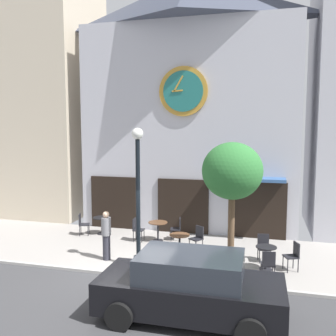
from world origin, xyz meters
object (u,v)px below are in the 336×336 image
(cafe_table_center_left, at_px, (102,222))
(cafe_table_center_right, at_px, (158,227))
(cafe_table_leftmost, at_px, (266,254))
(cafe_chair_facing_street, at_px, (137,228))
(cafe_chair_by_entrance, at_px, (82,223))
(cafe_chair_mid_row, at_px, (264,246))
(cafe_chair_near_lamp, at_px, (293,254))
(street_tree, at_px, (232,172))
(street_lamp, at_px, (138,198))
(cafe_chair_facing_wall, at_px, (198,236))
(parked_car_black, at_px, (190,287))
(pedestrian_grey, at_px, (106,235))
(cafe_table_center, at_px, (180,240))
(cafe_chair_outer, at_px, (268,263))
(cafe_chair_curbside, at_px, (178,227))

(cafe_table_center_left, height_order, cafe_table_center_right, cafe_table_center_right)
(cafe_table_leftmost, distance_m, cafe_chair_facing_street, 5.27)
(cafe_chair_by_entrance, xyz_separation_m, cafe_chair_mid_row, (7.32, -1.20, 0.00))
(cafe_chair_facing_street, bearing_deg, cafe_chair_near_lamp, -16.09)
(street_tree, xyz_separation_m, cafe_chair_mid_row, (0.97, 1.44, -2.62))
(street_lamp, xyz_separation_m, cafe_table_leftmost, (3.96, 0.79, -1.75))
(cafe_table_center_right, distance_m, cafe_table_leftmost, 4.60)
(cafe_chair_facing_wall, bearing_deg, cafe_chair_near_lamp, -18.97)
(parked_car_black, bearing_deg, cafe_chair_by_entrance, 135.76)
(cafe_chair_by_entrance, height_order, cafe_chair_mid_row, same)
(pedestrian_grey, bearing_deg, cafe_chair_facing_wall, 30.97)
(street_tree, relative_size, cafe_table_center, 5.49)
(cafe_table_center_right, relative_size, pedestrian_grey, 0.45)
(cafe_table_center_left, xyz_separation_m, cafe_chair_facing_wall, (4.28, -1.09, 0.02))
(street_tree, relative_size, cafe_table_center_left, 5.64)
(cafe_chair_facing_street, height_order, pedestrian_grey, pedestrian_grey)
(cafe_table_center_left, bearing_deg, cafe_chair_outer, -25.26)
(cafe_chair_mid_row, distance_m, cafe_chair_curbside, 3.66)
(cafe_table_center, relative_size, pedestrian_grey, 0.44)
(cafe_table_center_right, relative_size, cafe_chair_facing_wall, 0.84)
(street_lamp, relative_size, cafe_chair_outer, 4.95)
(cafe_table_center, bearing_deg, cafe_chair_curbside, 105.56)
(cafe_table_leftmost, bearing_deg, cafe_table_center_left, 160.56)
(cafe_chair_curbside, relative_size, cafe_chair_facing_wall, 1.00)
(street_lamp, height_order, cafe_chair_mid_row, street_lamp)
(cafe_chair_near_lamp, distance_m, pedestrian_grey, 6.09)
(pedestrian_grey, bearing_deg, cafe_table_center_right, 65.93)
(street_lamp, distance_m, cafe_chair_near_lamp, 5.18)
(street_lamp, distance_m, cafe_chair_facing_street, 3.29)
(street_lamp, distance_m, street_tree, 3.04)
(cafe_chair_by_entrance, height_order, cafe_chair_facing_wall, same)
(cafe_chair_mid_row, xyz_separation_m, pedestrian_grey, (-5.15, -1.22, 0.33))
(street_tree, bearing_deg, cafe_table_center, 145.54)
(cafe_chair_facing_street, relative_size, parked_car_black, 0.21)
(cafe_chair_facing_street, xyz_separation_m, cafe_chair_near_lamp, (5.77, -1.66, 0.00))
(cafe_table_center_left, distance_m, cafe_chair_near_lamp, 7.82)
(cafe_table_leftmost, relative_size, parked_car_black, 0.17)
(cafe_chair_outer, height_order, cafe_chair_near_lamp, same)
(cafe_chair_facing_street, bearing_deg, cafe_table_center, -30.21)
(cafe_table_center_right, xyz_separation_m, cafe_table_center, (1.19, -1.38, -0.03))
(cafe_table_leftmost, relative_size, cafe_chair_by_entrance, 0.84)
(parked_car_black, bearing_deg, cafe_chair_mid_row, 69.21)
(cafe_table_center, height_order, cafe_chair_facing_wall, cafe_chair_facing_wall)
(street_tree, xyz_separation_m, cafe_chair_facing_street, (-3.90, 2.47, -2.62))
(cafe_table_center_right, xyz_separation_m, cafe_table_leftmost, (4.13, -2.04, -0.04))
(cafe_table_center_left, xyz_separation_m, cafe_chair_outer, (6.74, -3.18, 0.02))
(cafe_chair_facing_street, height_order, cafe_chair_by_entrance, same)
(cafe_table_center_right, distance_m, cafe_chair_outer, 5.07)
(cafe_table_leftmost, xyz_separation_m, cafe_chair_outer, (0.06, -0.82, 0.02))
(parked_car_black, bearing_deg, cafe_table_center, 106.17)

